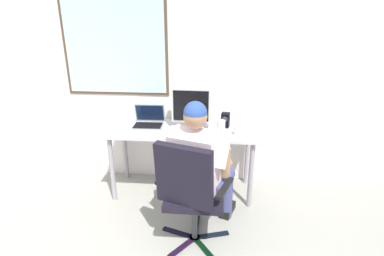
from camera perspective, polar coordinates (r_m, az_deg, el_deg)
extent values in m
cube|color=silver|center=(3.48, -2.03, 12.14)|extent=(4.93, 0.06, 2.81)
cube|color=#4C3828|center=(3.59, -13.90, 14.24)|extent=(1.16, 0.01, 1.06)
cube|color=silver|center=(3.59, -13.92, 14.24)|extent=(1.10, 0.02, 1.00)
cylinder|color=#969097|center=(3.40, -14.41, -7.33)|extent=(0.05, 0.05, 0.72)
cylinder|color=#969097|center=(3.24, 10.70, -8.49)|extent=(0.05, 0.05, 0.72)
cylinder|color=#969097|center=(3.80, -12.12, -4.03)|extent=(0.05, 0.05, 0.72)
cylinder|color=#969097|center=(3.66, 10.05, -4.88)|extent=(0.05, 0.05, 0.72)
cube|color=silver|center=(3.30, -1.75, -0.34)|extent=(1.57, 0.61, 0.03)
cube|color=black|center=(3.01, -2.45, -18.63)|extent=(0.31, 0.14, 0.02)
cube|color=black|center=(2.87, -1.77, -20.94)|extent=(0.23, 0.28, 0.02)
cube|color=black|center=(2.86, 2.21, -21.19)|extent=(0.22, 0.29, 0.02)
cube|color=black|center=(2.99, 3.62, -18.99)|extent=(0.32, 0.14, 0.02)
cube|color=black|center=(3.08, 0.77, -17.55)|extent=(0.05, 0.32, 0.02)
cylinder|color=black|center=(2.96, 0.48, -19.44)|extent=(0.10, 0.10, 0.02)
cylinder|color=#3F3F44|center=(2.82, 0.49, -16.01)|extent=(0.05, 0.05, 0.42)
cube|color=black|center=(2.69, 0.50, -12.08)|extent=(0.48, 0.48, 0.06)
cube|color=black|center=(2.38, -1.52, -8.87)|extent=(0.47, 0.25, 0.51)
cube|color=black|center=(2.55, 6.00, -10.84)|extent=(0.16, 0.34, 0.02)
cube|color=black|center=(2.73, -4.58, -8.54)|extent=(0.16, 0.34, 0.02)
cylinder|color=#404471|center=(2.82, 5.24, -9.90)|extent=(0.27, 0.43, 0.15)
cylinder|color=#404471|center=(3.11, 6.32, -12.07)|extent=(0.12, 0.12, 0.49)
cube|color=black|center=(3.27, 6.52, -14.57)|extent=(0.17, 0.26, 0.08)
cylinder|color=#404471|center=(2.92, -0.78, -8.65)|extent=(0.27, 0.43, 0.15)
cylinder|color=#404471|center=(3.20, 0.77, -10.88)|extent=(0.12, 0.12, 0.49)
cube|color=black|center=(3.36, 1.17, -13.38)|extent=(0.17, 0.26, 0.08)
cube|color=silver|center=(2.57, 0.58, -6.18)|extent=(0.46, 0.40, 0.56)
sphere|color=#A07454|center=(2.42, 0.61, 2.09)|extent=(0.19, 0.19, 0.19)
sphere|color=#2C478F|center=(2.41, 0.61, 2.77)|extent=(0.19, 0.19, 0.19)
cylinder|color=silver|center=(2.50, 5.70, -4.27)|extent=(0.16, 0.24, 0.29)
cylinder|color=#A07454|center=(2.63, 6.21, -6.25)|extent=(0.10, 0.10, 0.26)
sphere|color=#A07454|center=(2.68, 6.45, -6.40)|extent=(0.09, 0.09, 0.09)
cylinder|color=silver|center=(2.65, -3.35, -2.67)|extent=(0.14, 0.19, 0.29)
cylinder|color=#A07454|center=(2.79, -2.01, -2.52)|extent=(0.13, 0.19, 0.27)
sphere|color=#A07454|center=(2.84, -1.22, -0.66)|extent=(0.09, 0.09, 0.09)
cube|color=beige|center=(3.33, -0.03, 0.34)|extent=(0.27, 0.22, 0.02)
cylinder|color=beige|center=(3.32, -0.03, 0.98)|extent=(0.04, 0.04, 0.06)
cube|color=silver|center=(3.25, -0.03, 4.44)|extent=(0.41, 0.17, 0.36)
cube|color=black|center=(3.18, -0.22, 4.05)|extent=(0.36, 0.02, 0.32)
cube|color=gray|center=(3.37, -8.07, 0.33)|extent=(0.33, 0.23, 0.02)
cube|color=black|center=(3.36, -8.08, 0.49)|extent=(0.30, 0.20, 0.00)
cube|color=gray|center=(3.46, -7.71, 2.84)|extent=(0.33, 0.08, 0.21)
cube|color=#0F1933|center=(3.46, -7.73, 2.75)|extent=(0.30, 0.07, 0.18)
cylinder|color=silver|center=(3.14, 5.29, -1.14)|extent=(0.06, 0.06, 0.00)
cylinder|color=silver|center=(3.13, 5.31, -0.59)|extent=(0.01, 0.01, 0.06)
cylinder|color=silver|center=(3.11, 5.35, 0.65)|extent=(0.08, 0.08, 0.08)
cylinder|color=#58050E|center=(3.12, 5.34, 0.26)|extent=(0.08, 0.08, 0.04)
cube|color=black|center=(3.33, 6.13, 1.47)|extent=(0.10, 0.10, 0.15)
cylinder|color=#333338|center=(3.28, 6.00, 1.59)|extent=(0.06, 0.02, 0.06)
cylinder|color=silver|center=(3.14, 8.35, -0.42)|extent=(0.08, 0.08, 0.09)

